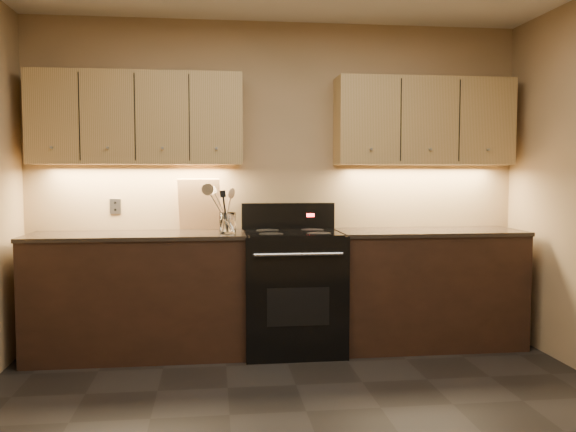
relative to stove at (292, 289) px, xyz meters
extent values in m
cube|color=tan|center=(-0.08, 0.32, 0.82)|extent=(4.00, 0.04, 2.60)
cube|color=black|center=(-1.18, 0.02, -0.03)|extent=(1.60, 0.60, 0.90)
cube|color=#372C23|center=(-1.18, 0.02, 0.44)|extent=(1.62, 0.62, 0.03)
cube|color=black|center=(1.10, 0.02, -0.03)|extent=(1.44, 0.60, 0.90)
cube|color=#372C23|center=(1.10, 0.02, 0.44)|extent=(1.46, 0.62, 0.03)
cube|color=black|center=(0.00, -0.01, -0.02)|extent=(0.76, 0.65, 0.92)
cube|color=black|center=(0.00, -0.01, 0.45)|extent=(0.70, 0.60, 0.01)
cube|color=black|center=(0.00, 0.28, 0.55)|extent=(0.76, 0.07, 0.22)
cube|color=red|center=(0.18, 0.24, 0.56)|extent=(0.06, 0.00, 0.03)
cylinder|color=silver|center=(0.00, -0.35, 0.32)|extent=(0.65, 0.02, 0.02)
cube|color=black|center=(0.00, -0.33, -0.07)|extent=(0.46, 0.00, 0.28)
cylinder|color=black|center=(-0.18, -0.16, 0.45)|extent=(0.18, 0.18, 0.00)
cylinder|color=black|center=(0.18, -0.16, 0.45)|extent=(0.18, 0.18, 0.00)
cylinder|color=black|center=(-0.18, 0.14, 0.45)|extent=(0.18, 0.18, 0.00)
cylinder|color=black|center=(0.18, 0.14, 0.45)|extent=(0.18, 0.18, 0.00)
cube|color=tan|center=(-1.18, 0.17, 1.32)|extent=(1.60, 0.30, 0.70)
cube|color=tan|center=(1.10, 0.17, 1.32)|extent=(1.44, 0.30, 0.70)
cube|color=#B2B5BA|center=(-1.38, 0.31, 0.64)|extent=(0.08, 0.01, 0.12)
cylinder|color=white|center=(-0.50, -0.04, 0.53)|extent=(0.16, 0.16, 0.16)
cylinder|color=white|center=(-0.50, -0.04, 0.46)|extent=(0.12, 0.12, 0.02)
cube|color=tan|center=(-0.72, 0.26, 0.65)|extent=(0.34, 0.16, 0.41)
camera|label=1|loc=(-0.61, -4.65, 0.90)|focal=38.00mm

